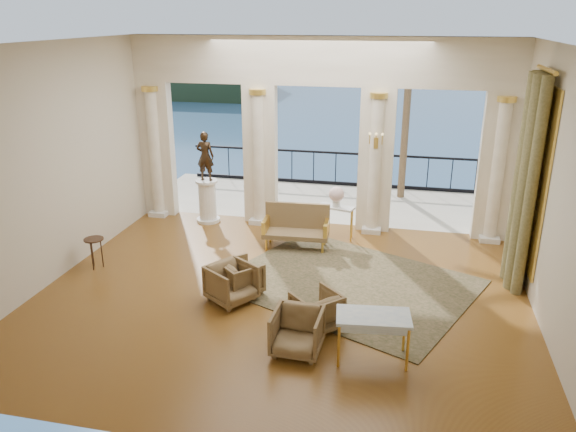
% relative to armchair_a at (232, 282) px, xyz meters
% --- Properties ---
extents(floor, '(9.00, 9.00, 0.00)m').
position_rel_armchair_a_xyz_m(floor, '(0.82, 0.39, -0.39)').
color(floor, '#4F280E').
rests_on(floor, ground).
extents(room_walls, '(9.00, 9.00, 9.00)m').
position_rel_armchair_a_xyz_m(room_walls, '(0.82, -0.73, 2.49)').
color(room_walls, beige).
rests_on(room_walls, ground).
extents(arcade, '(9.00, 0.56, 4.50)m').
position_rel_armchair_a_xyz_m(arcade, '(0.82, 4.21, 2.19)').
color(arcade, beige).
rests_on(arcade, ground).
extents(terrace, '(10.00, 3.60, 0.10)m').
position_rel_armchair_a_xyz_m(terrace, '(0.82, 6.19, -0.44)').
color(terrace, '#B7AC96').
rests_on(terrace, ground).
extents(balustrade, '(9.00, 0.06, 1.03)m').
position_rel_armchair_a_xyz_m(balustrade, '(0.82, 7.79, 0.02)').
color(balustrade, black).
rests_on(balustrade, terrace).
extents(palm_tree, '(2.00, 2.00, 4.50)m').
position_rel_armchair_a_xyz_m(palm_tree, '(2.82, 6.99, 3.70)').
color(palm_tree, '#4C3823').
rests_on(palm_tree, terrace).
extents(headland, '(22.00, 18.00, 6.00)m').
position_rel_armchair_a_xyz_m(headland, '(-29.18, 70.39, -3.39)').
color(headland, black).
rests_on(headland, sea).
extents(sea, '(160.00, 160.00, 0.00)m').
position_rel_armchair_a_xyz_m(sea, '(0.82, 60.39, -6.39)').
color(sea, '#25547C').
rests_on(sea, ground).
extents(curtain, '(0.33, 1.40, 4.09)m').
position_rel_armchair_a_xyz_m(curtain, '(5.11, 1.89, 1.63)').
color(curtain, brown).
rests_on(curtain, ground).
extents(window_frame, '(0.04, 1.60, 3.40)m').
position_rel_armchair_a_xyz_m(window_frame, '(5.29, 1.89, 1.71)').
color(window_frame, '#E6BA4C').
rests_on(window_frame, room_walls).
extents(wall_sconce, '(0.30, 0.11, 0.33)m').
position_rel_armchair_a_xyz_m(wall_sconce, '(2.22, 3.89, 1.84)').
color(wall_sconce, '#E6BA4C').
rests_on(wall_sconce, arcade).
extents(rug, '(5.48, 4.97, 0.02)m').
position_rel_armchair_a_xyz_m(rug, '(2.00, 1.16, -0.38)').
color(rug, '#272F16').
rests_on(rug, ground).
extents(armchair_a, '(1.01, 1.02, 0.78)m').
position_rel_armchair_a_xyz_m(armchair_a, '(0.00, 0.00, 0.00)').
color(armchair_a, '#4F3C22').
rests_on(armchair_a, ground).
extents(armchair_b, '(0.77, 0.72, 0.77)m').
position_rel_armchair_a_xyz_m(armchair_b, '(1.49, -1.36, -0.00)').
color(armchair_b, '#4F3C22').
rests_on(armchair_b, ground).
extents(armchair_c, '(0.95, 0.95, 0.72)m').
position_rel_armchair_a_xyz_m(armchair_c, '(1.66, -0.60, -0.03)').
color(armchair_c, '#4F3C22').
rests_on(armchair_c, ground).
extents(armchair_d, '(0.94, 0.93, 0.70)m').
position_rel_armchair_a_xyz_m(armchair_d, '(0.08, 0.34, -0.04)').
color(armchair_d, '#4F3C22').
rests_on(armchair_d, ground).
extents(settee, '(1.49, 0.71, 0.96)m').
position_rel_armchair_a_xyz_m(settee, '(0.63, 2.79, 0.09)').
color(settee, '#4F3C22').
rests_on(settee, ground).
extents(game_table, '(1.16, 0.73, 0.75)m').
position_rel_armchair_a_xyz_m(game_table, '(2.63, -1.31, 0.29)').
color(game_table, '#ADC3D6').
rests_on(game_table, ground).
extents(pedestal, '(0.59, 0.59, 1.08)m').
position_rel_armchair_a_xyz_m(pedestal, '(-1.88, 3.89, 0.13)').
color(pedestal, silver).
rests_on(pedestal, ground).
extents(statue, '(0.45, 0.30, 1.21)m').
position_rel_armchair_a_xyz_m(statue, '(-1.88, 3.89, 1.30)').
color(statue, '#312315').
rests_on(statue, pedestal).
extents(console_table, '(0.89, 0.53, 0.79)m').
position_rel_armchair_a_xyz_m(console_table, '(1.42, 3.44, 0.27)').
color(console_table, silver).
rests_on(console_table, ground).
extents(urn, '(0.35, 0.35, 0.47)m').
position_rel_armchair_a_xyz_m(urn, '(1.42, 3.44, 0.67)').
color(urn, silver).
rests_on(urn, console_table).
extents(side_table, '(0.40, 0.40, 0.64)m').
position_rel_armchair_a_xyz_m(side_table, '(-3.18, 0.77, 0.17)').
color(side_table, black).
rests_on(side_table, ground).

